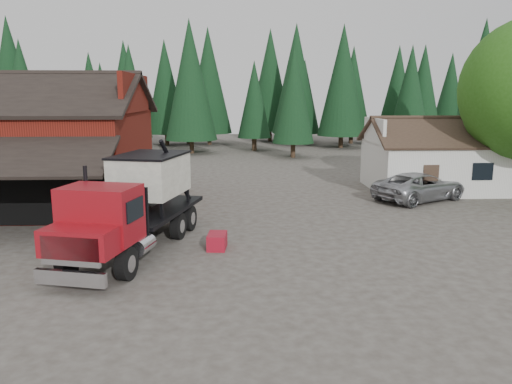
{
  "coord_description": "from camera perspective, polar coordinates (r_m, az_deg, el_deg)",
  "views": [
    {
      "loc": [
        0.26,
        -17.56,
        5.87
      ],
      "look_at": [
        1.22,
        3.4,
        1.8
      ],
      "focal_mm": 35.0,
      "sensor_mm": 36.0,
      "label": 1
    }
  ],
  "objects": [
    {
      "name": "feed_truck",
      "position": [
        19.45,
        -13.67,
        -1.05
      ],
      "size": [
        4.56,
        9.43,
        4.11
      ],
      "rotation": [
        0.0,
        0.0,
        -0.25
      ],
      "color": "black",
      "rests_on": "ground"
    },
    {
      "name": "near_pine_b",
      "position": [
        47.91,
        4.33,
        10.97
      ],
      "size": [
        3.96,
        3.96,
        10.4
      ],
      "color": "#382619",
      "rests_on": "ground"
    },
    {
      "name": "equip_box",
      "position": [
        19.55,
        -4.47,
        -5.61
      ],
      "size": [
        0.79,
        1.16,
        0.6
      ],
      "primitive_type": "cube",
      "rotation": [
        0.0,
        0.0,
        -0.08
      ],
      "color": "maroon",
      "rests_on": "ground"
    },
    {
      "name": "conifer_backdrop",
      "position": [
        59.85,
        -2.88,
        5.33
      ],
      "size": [
        76.0,
        16.0,
        16.0
      ],
      "primitive_type": null,
      "color": "black",
      "rests_on": "ground"
    },
    {
      "name": "ground",
      "position": [
        18.52,
        -3.32,
        -7.52
      ],
      "size": [
        120.0,
        120.0,
        0.0
      ],
      "primitive_type": "plane",
      "color": "#433C34",
      "rests_on": "ground"
    },
    {
      "name": "near_pine_d",
      "position": [
        51.76,
        -7.53,
        12.57
      ],
      "size": [
        5.28,
        5.28,
        13.4
      ],
      "color": "#382619",
      "rests_on": "ground"
    },
    {
      "name": "near_pine_c",
      "position": [
        48.7,
        24.38,
        11.22
      ],
      "size": [
        4.84,
        4.84,
        12.4
      ],
      "color": "#382619",
      "rests_on": "ground"
    },
    {
      "name": "farmhouse",
      "position": [
        33.37,
        19.87,
        3.09
      ],
      "size": [
        8.6,
        6.42,
        4.65
      ],
      "color": "silver",
      "rests_on": "ground"
    },
    {
      "name": "silver_car",
      "position": [
        29.77,
        18.23,
        0.61
      ],
      "size": [
        6.29,
        5.14,
        1.59
      ],
      "primitive_type": "imported",
      "rotation": [
        0.0,
        0.0,
        2.09
      ],
      "color": "#A7AAAF",
      "rests_on": "ground"
    },
    {
      "name": "red_barn",
      "position": [
        29.85,
        -24.83,
        3.85
      ],
      "size": [
        12.8,
        13.63,
        7.18
      ],
      "color": "maroon",
      "rests_on": "ground"
    }
  ]
}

